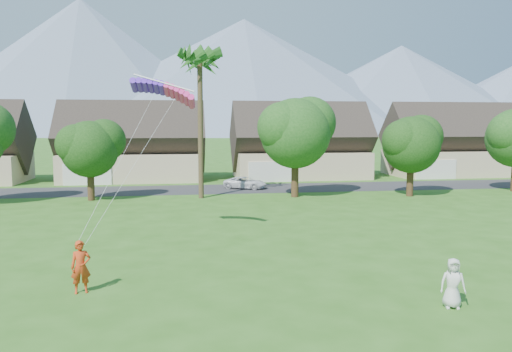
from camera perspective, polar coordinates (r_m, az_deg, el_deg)
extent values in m
plane|color=#2D6019|center=(15.39, 5.67, -18.29)|extent=(500.00, 500.00, 0.00)
cube|color=#2D2D30|center=(48.13, -4.12, -1.49)|extent=(90.00, 7.00, 0.01)
imported|color=red|center=(20.00, -19.39, -9.77)|extent=(0.82, 0.63, 1.99)
imported|color=silver|center=(18.76, 21.58, -11.32)|extent=(0.96, 0.76, 1.73)
imported|color=white|center=(48.30, -1.23, -0.77)|extent=(4.53, 3.43, 1.14)
cone|color=slate|center=(279.88, -19.27, 11.63)|extent=(190.00, 190.00, 70.00)
cone|color=slate|center=(276.73, -1.34, 11.20)|extent=(240.00, 240.00, 62.00)
cone|color=slate|center=(300.73, 16.18, 9.41)|extent=(200.00, 200.00, 50.00)
cube|color=beige|center=(57.07, -13.86, 1.04)|extent=(15.00, 8.00, 3.00)
cube|color=#382D28|center=(56.88, -13.94, 4.34)|extent=(15.75, 8.15, 8.15)
cube|color=silver|center=(53.68, -18.73, 0.16)|extent=(4.80, 0.12, 2.20)
cube|color=beige|center=(58.36, 5.05, 1.31)|extent=(15.00, 8.00, 3.00)
cube|color=#382D28|center=(58.18, 5.08, 4.53)|extent=(15.75, 8.15, 8.15)
cube|color=silver|center=(53.59, 1.67, 0.47)|extent=(4.80, 0.12, 2.20)
cube|color=beige|center=(65.41, 21.48, 1.42)|extent=(15.00, 8.00, 3.00)
cube|color=#382D28|center=(65.24, 21.59, 4.30)|extent=(15.75, 8.15, 8.15)
cube|color=silver|center=(59.87, 19.89, 0.70)|extent=(4.80, 0.12, 2.20)
cylinder|color=#47301C|center=(43.08, -18.34, -1.23)|extent=(0.56, 0.56, 2.18)
sphere|color=#214916|center=(42.82, -18.48, 2.93)|extent=(4.62, 4.62, 4.62)
cylinder|color=#47301C|center=(42.93, 4.46, -0.53)|extent=(0.62, 0.62, 2.82)
sphere|color=#214916|center=(42.66, 4.51, 4.88)|extent=(5.98, 5.98, 5.98)
cylinder|color=#47301C|center=(45.30, 17.18, -0.76)|extent=(0.58, 0.58, 2.30)
sphere|color=#214916|center=(45.04, 17.31, 3.42)|extent=(4.90, 4.90, 4.90)
cylinder|color=#4C3D26|center=(42.11, -6.37, 5.59)|extent=(0.44, 0.44, 12.00)
sphere|color=#286021|center=(42.53, -6.47, 14.10)|extent=(3.00, 3.00, 3.00)
cube|color=#531BCD|center=(27.11, -12.24, 9.73)|extent=(1.88, 1.33, 0.50)
cube|color=#E02A82|center=(27.05, -8.56, 9.81)|extent=(1.88, 1.33, 0.50)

